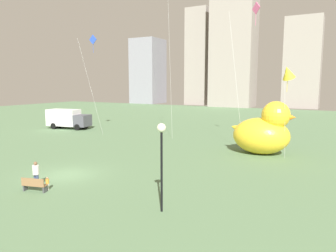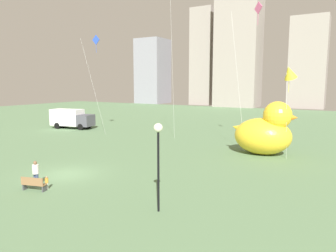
# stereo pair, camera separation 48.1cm
# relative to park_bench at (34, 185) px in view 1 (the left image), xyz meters

# --- Properties ---
(ground_plane) EXTENTS (140.00, 140.00, 0.00)m
(ground_plane) POSITION_rel_park_bench_xyz_m (-1.05, 3.63, -0.47)
(ground_plane) COLOR #597953
(park_bench) EXTENTS (1.64, 0.84, 0.90)m
(park_bench) POSITION_rel_park_bench_xyz_m (0.00, 0.00, 0.00)
(park_bench) COLOR olive
(park_bench) RESTS_ON ground
(person_adult) EXTENTS (0.41, 0.41, 1.67)m
(person_adult) POSITION_rel_park_bench_xyz_m (-0.75, 0.77, 0.45)
(person_adult) COLOR #38476B
(person_adult) RESTS_ON ground
(person_child) EXTENTS (0.21, 0.21, 0.85)m
(person_child) POSITION_rel_park_bench_xyz_m (0.46, 0.64, -0.00)
(person_child) COLOR silver
(person_child) RESTS_ON ground
(giant_inflatable_duck) EXTENTS (6.14, 3.94, 5.09)m
(giant_inflatable_duck) POSITION_rel_park_bench_xyz_m (10.21, 17.67, 1.69)
(giant_inflatable_duck) COLOR yellow
(giant_inflatable_duck) RESTS_ON ground
(lamppost) EXTENTS (0.47, 0.47, 4.71)m
(lamppost) POSITION_rel_park_bench_xyz_m (8.47, 1.23, 3.14)
(lamppost) COLOR black
(lamppost) RESTS_ON ground
(box_truck) EXTENTS (6.80, 3.44, 2.85)m
(box_truck) POSITION_rel_park_bench_xyz_m (-18.94, 20.94, 0.98)
(box_truck) COLOR white
(box_truck) RESTS_ON ground
(city_skyline) EXTENTS (57.20, 13.24, 31.63)m
(city_skyline) POSITION_rel_park_bench_xyz_m (-16.84, 78.47, 13.28)
(city_skyline) COLOR gray
(city_skyline) RESTS_ON ground
(kite_pink) EXTENTS (3.42, 3.34, 14.97)m
(kite_pink) POSITION_rel_park_bench_xyz_m (8.10, 20.98, 13.07)
(kite_pink) COLOR silver
(kite_pink) RESTS_ON ground
(kite_blue) EXTENTS (2.81, 2.01, 13.06)m
(kite_blue) POSITION_rel_park_bench_xyz_m (-12.64, 19.83, 11.35)
(kite_blue) COLOR silver
(kite_blue) RESTS_ON ground
(kite_yellow) EXTENTS (1.65, 1.80, 8.39)m
(kite_yellow) POSITION_rel_park_bench_xyz_m (12.20, 17.14, 7.18)
(kite_yellow) COLOR silver
(kite_yellow) RESTS_ON ground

